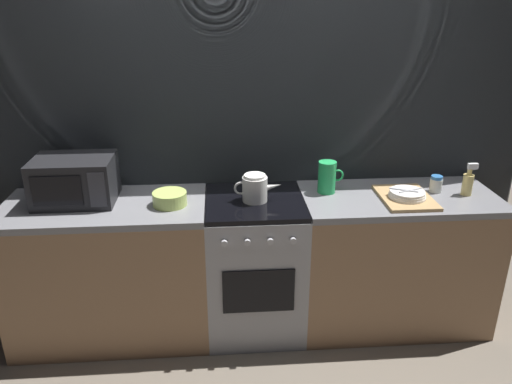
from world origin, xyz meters
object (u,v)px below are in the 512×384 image
Objects in this scene: pitcher at (327,177)px; dish_pile at (406,196)px; stove_unit at (255,265)px; spray_bottle at (468,183)px; kettle at (255,188)px; mixing_bowl at (170,199)px; spice_jar at (436,184)px; microwave at (75,180)px.

pitcher is 0.50× the size of dish_pile.
spray_bottle is at bearing -0.82° from stove_unit.
kettle is 0.47m from pitcher.
mixing_bowl is at bearing -179.39° from spray_bottle.
dish_pile is (0.45, -0.16, -0.08)m from pitcher.
stove_unit is at bearing 179.18° from spray_bottle.
dish_pile reaches higher than stove_unit.
kettle is 2.71× the size of spice_jar.
kettle is at bearing -77.11° from stove_unit.
stove_unit is at bearing -177.78° from spice_jar.
kettle is (0.00, -0.01, 0.53)m from stove_unit.
mixing_bowl is at bearing 178.79° from dish_pile.
spray_bottle reaches higher than spice_jar.
kettle is 0.51m from mixing_bowl.
microwave is 2.30× the size of pitcher.
pitcher is at bearing 161.02° from dish_pile.
mixing_bowl is (0.56, -0.10, -0.10)m from microwave.
spray_bottle is at bearing -20.15° from spice_jar.
microwave is 2.27× the size of spray_bottle.
kettle is at bearing 176.57° from dish_pile.
spray_bottle is at bearing 0.61° from mixing_bowl.
dish_pile is 3.81× the size of spice_jar.
pitcher is (0.96, 0.13, 0.06)m from mixing_bowl.
dish_pile is 0.41m from spray_bottle.
mixing_bowl is 0.99× the size of spray_bottle.
spray_bottle reaches higher than pitcher.
spice_jar reaches higher than stove_unit.
spice_jar is at bearing 2.86° from mixing_bowl.
pitcher is 0.86m from spray_bottle.
kettle is 0.71× the size of dish_pile.
dish_pile is at bearing -3.43° from kettle.
microwave is 2.37m from spray_bottle.
microwave is 1.15× the size of dish_pile.
spray_bottle is (1.81, 0.02, 0.04)m from mixing_bowl.
stove_unit is 1.03m from dish_pile.
mixing_bowl is at bearing -10.22° from microwave.
dish_pile is at bearing -1.21° from mixing_bowl.
spice_jar is at bearing 2.90° from kettle.
mixing_bowl is at bearing -175.68° from stove_unit.
stove_unit is 4.43× the size of spray_bottle.
stove_unit is 4.50× the size of mixing_bowl.
kettle reaches higher than dish_pile.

